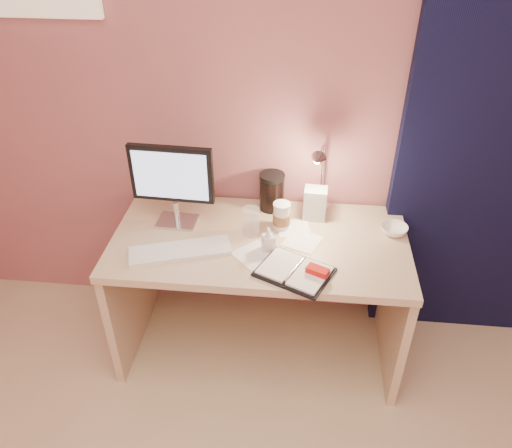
# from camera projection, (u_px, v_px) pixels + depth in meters

# --- Properties ---
(room) EXTENTS (3.50, 3.50, 3.50)m
(room) POSITION_uv_depth(u_px,v_px,m) (472.00, 141.00, 2.30)
(room) COLOR #C6B28E
(room) RESTS_ON ground
(desk) EXTENTS (1.40, 0.70, 0.73)m
(desk) POSITION_uv_depth(u_px,v_px,m) (261.00, 266.00, 2.55)
(desk) COLOR tan
(desk) RESTS_ON ground
(monitor) EXTENTS (0.39, 0.15, 0.42)m
(monitor) POSITION_uv_depth(u_px,v_px,m) (173.00, 179.00, 2.33)
(monitor) COLOR silver
(monitor) RESTS_ON desk
(keyboard) EXTENTS (0.48, 0.27, 0.02)m
(keyboard) POSITION_uv_depth(u_px,v_px,m) (180.00, 251.00, 2.27)
(keyboard) COLOR white
(keyboard) RESTS_ON desk
(planner) EXTENTS (0.37, 0.34, 0.05)m
(planner) POSITION_uv_depth(u_px,v_px,m) (296.00, 271.00, 2.15)
(planner) COLOR black
(planner) RESTS_ON desk
(paper_a) EXTENTS (0.24, 0.24, 0.00)m
(paper_a) POSITION_uv_depth(u_px,v_px,m) (255.00, 255.00, 2.26)
(paper_a) COLOR white
(paper_a) RESTS_ON desk
(paper_b) EXTENTS (0.16, 0.16, 0.00)m
(paper_b) POSITION_uv_depth(u_px,v_px,m) (294.00, 228.00, 2.43)
(paper_b) COLOR white
(paper_b) RESTS_ON desk
(paper_c) EXTENTS (0.20, 0.20, 0.00)m
(paper_c) POSITION_uv_depth(u_px,v_px,m) (302.00, 241.00, 2.34)
(paper_c) COLOR white
(paper_c) RESTS_ON desk
(coffee_cup) EXTENTS (0.09, 0.09, 0.14)m
(coffee_cup) POSITION_uv_depth(u_px,v_px,m) (281.00, 216.00, 2.40)
(coffee_cup) COLOR silver
(coffee_cup) RESTS_ON desk
(clear_cup) EXTENTS (0.08, 0.08, 0.14)m
(clear_cup) POSITION_uv_depth(u_px,v_px,m) (251.00, 222.00, 2.35)
(clear_cup) COLOR white
(clear_cup) RESTS_ON desk
(bowl) EXTENTS (0.15, 0.15, 0.04)m
(bowl) POSITION_uv_depth(u_px,v_px,m) (394.00, 230.00, 2.39)
(bowl) COLOR white
(bowl) RESTS_ON desk
(lotion_bottle) EXTENTS (0.07, 0.07, 0.12)m
(lotion_bottle) POSITION_uv_depth(u_px,v_px,m) (268.00, 239.00, 2.26)
(lotion_bottle) COLOR silver
(lotion_bottle) RESTS_ON desk
(dark_jar) EXTENTS (0.12, 0.12, 0.18)m
(dark_jar) POSITION_uv_depth(u_px,v_px,m) (272.00, 193.00, 2.53)
(dark_jar) COLOR black
(dark_jar) RESTS_ON desk
(product_box) EXTENTS (0.11, 0.09, 0.17)m
(product_box) POSITION_uv_depth(u_px,v_px,m) (315.00, 203.00, 2.46)
(product_box) COLOR #B2B1AD
(product_box) RESTS_ON desk
(desk_lamp) EXTENTS (0.12, 0.24, 0.39)m
(desk_lamp) POSITION_uv_depth(u_px,v_px,m) (328.00, 176.00, 2.36)
(desk_lamp) COLOR silver
(desk_lamp) RESTS_ON desk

